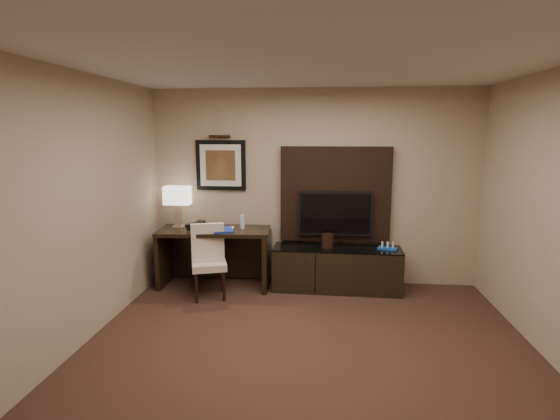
# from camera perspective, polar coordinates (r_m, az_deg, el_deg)

# --- Properties ---
(floor) EXTENTS (4.50, 5.00, 0.01)m
(floor) POSITION_cam_1_polar(r_m,az_deg,el_deg) (4.13, 3.32, -20.74)
(floor) COLOR #372018
(floor) RESTS_ON ground
(ceiling) EXTENTS (4.50, 5.00, 0.01)m
(ceiling) POSITION_cam_1_polar(r_m,az_deg,el_deg) (3.59, 3.79, 19.56)
(ceiling) COLOR silver
(ceiling) RESTS_ON wall_back
(wall_back) EXTENTS (4.50, 0.01, 2.70)m
(wall_back) POSITION_cam_1_polar(r_m,az_deg,el_deg) (6.09, 4.41, 2.95)
(wall_back) COLOR tan
(wall_back) RESTS_ON floor
(wall_left) EXTENTS (0.01, 5.00, 2.70)m
(wall_left) POSITION_cam_1_polar(r_m,az_deg,el_deg) (4.33, -27.77, -1.17)
(wall_left) COLOR tan
(wall_left) RESTS_ON floor
(desk) EXTENTS (1.54, 0.75, 0.81)m
(desk) POSITION_cam_1_polar(r_m,az_deg,el_deg) (6.12, -8.47, -6.17)
(desk) COLOR black
(desk) RESTS_ON floor
(credenza) EXTENTS (1.71, 0.52, 0.59)m
(credenza) POSITION_cam_1_polar(r_m,az_deg,el_deg) (5.98, 7.40, -7.64)
(credenza) COLOR black
(credenza) RESTS_ON floor
(tv_wall_panel) EXTENTS (1.50, 0.12, 1.30)m
(tv_wall_panel) POSITION_cam_1_polar(r_m,az_deg,el_deg) (6.04, 7.23, 2.08)
(tv_wall_panel) COLOR black
(tv_wall_panel) RESTS_ON wall_back
(tv) EXTENTS (1.00, 0.08, 0.60)m
(tv) POSITION_cam_1_polar(r_m,az_deg,el_deg) (5.98, 7.21, -0.43)
(tv) COLOR black
(tv) RESTS_ON tv_wall_panel
(artwork) EXTENTS (0.70, 0.04, 0.70)m
(artwork) POSITION_cam_1_polar(r_m,az_deg,el_deg) (6.20, -7.72, 5.81)
(artwork) COLOR black
(artwork) RESTS_ON wall_back
(picture_light) EXTENTS (0.04, 0.04, 0.30)m
(picture_light) POSITION_cam_1_polar(r_m,az_deg,el_deg) (6.15, -7.89, 9.50)
(picture_light) COLOR #3D2613
(picture_light) RESTS_ON wall_back
(desk_chair) EXTENTS (0.56, 0.60, 0.89)m
(desk_chair) POSITION_cam_1_polar(r_m,az_deg,el_deg) (5.69, -9.26, -6.98)
(desk_chair) COLOR beige
(desk_chair) RESTS_ON floor
(table_lamp) EXTENTS (0.40, 0.26, 0.61)m
(table_lamp) POSITION_cam_1_polar(r_m,az_deg,el_deg) (6.19, -13.21, 0.60)
(table_lamp) COLOR #98795E
(table_lamp) RESTS_ON desk
(desk_phone) EXTENTS (0.27, 0.26, 0.11)m
(desk_phone) POSITION_cam_1_polar(r_m,az_deg,el_deg) (6.06, -10.74, -1.92)
(desk_phone) COLOR black
(desk_phone) RESTS_ON desk
(blue_folder) EXTENTS (0.35, 0.41, 0.02)m
(blue_folder) POSITION_cam_1_polar(r_m,az_deg,el_deg) (5.91, -7.48, -2.57)
(blue_folder) COLOR navy
(blue_folder) RESTS_ON desk
(book) EXTENTS (0.16, 0.03, 0.22)m
(book) POSITION_cam_1_polar(r_m,az_deg,el_deg) (5.96, -7.68, -1.50)
(book) COLOR tan
(book) RESTS_ON desk
(water_bottle) EXTENTS (0.08, 0.08, 0.19)m
(water_bottle) POSITION_cam_1_polar(r_m,az_deg,el_deg) (5.99, -4.94, -1.54)
(water_bottle) COLOR silver
(water_bottle) RESTS_ON desk
(ice_bucket) EXTENTS (0.21, 0.21, 0.18)m
(ice_bucket) POSITION_cam_1_polar(r_m,az_deg,el_deg) (5.87, 6.22, -4.02)
(ice_bucket) COLOR black
(ice_bucket) RESTS_ON credenza
(minibar_tray) EXTENTS (0.28, 0.22, 0.09)m
(minibar_tray) POSITION_cam_1_polar(r_m,az_deg,el_deg) (5.94, 13.87, -4.57)
(minibar_tray) COLOR #1946A3
(minibar_tray) RESTS_ON credenza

